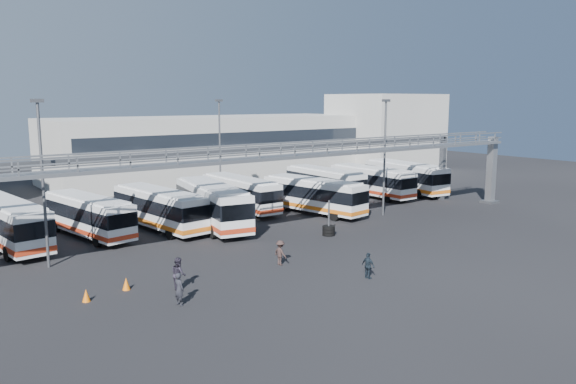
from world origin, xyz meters
TOP-DOWN VIEW (x-y plane):
  - ground at (0.00, 0.00)m, footprint 140.00×140.00m
  - gantry at (0.00, 5.87)m, footprint 51.40×5.15m
  - warehouse at (12.00, 38.00)m, footprint 42.00×14.00m
  - building_right at (38.00, 32.00)m, footprint 14.00×12.00m
  - light_pole_left at (-16.00, 8.00)m, footprint 0.70×0.35m
  - light_pole_mid at (12.00, 7.00)m, footprint 0.70×0.35m
  - light_pole_back at (4.00, 22.00)m, footprint 0.70×0.35m
  - bus_1 at (-17.08, 14.48)m, footprint 3.86×11.22m
  - bus_2 at (-11.61, 14.42)m, footprint 4.04×10.40m
  - bus_3 at (-6.35, 13.48)m, footprint 3.62×10.80m
  - bus_4 at (-2.58, 11.76)m, footprint 4.67×11.87m
  - bus_5 at (2.79, 16.20)m, footprint 2.40×10.31m
  - bus_6 at (7.44, 11.22)m, footprint 4.15×10.75m
  - bus_7 at (13.35, 16.69)m, footprint 2.51×10.38m
  - bus_8 at (17.93, 14.50)m, footprint 2.48×10.46m
  - bus_9 at (22.77, 14.20)m, footprint 3.90×11.34m
  - pedestrian_a at (-12.36, -2.70)m, footprint 0.52×0.68m
  - pedestrian_b at (-11.40, -0.60)m, footprint 0.78×0.95m
  - pedestrian_c at (-4.26, -0.04)m, footprint 0.65×1.05m
  - pedestrian_d at (-1.80, -5.23)m, footprint 0.45×0.92m
  - cone_left at (-13.67, 1.13)m, footprint 0.55×0.55m
  - cone_right at (-15.96, 0.58)m, footprint 0.53×0.53m
  - tire_stack at (3.15, 4.06)m, footprint 0.95×0.95m

SIDE VIEW (x-z plane):
  - ground at x=0.00m, z-range 0.00..0.00m
  - cone_right at x=-15.96m, z-range 0.00..0.66m
  - cone_left at x=-13.67m, z-range 0.00..0.68m
  - tire_stack at x=3.15m, z-range -0.90..1.81m
  - pedestrian_d at x=-1.80m, z-range 0.00..1.53m
  - pedestrian_c at x=-4.26m, z-range 0.00..1.57m
  - pedestrian_a at x=-12.36m, z-range 0.00..1.68m
  - pedestrian_b at x=-11.40m, z-range 0.00..1.82m
  - bus_2 at x=-11.61m, z-range 0.16..3.24m
  - bus_5 at x=2.79m, z-range 0.17..3.30m
  - bus_7 at x=13.35m, z-range 0.17..3.31m
  - bus_8 at x=17.93m, z-range 0.17..3.34m
  - bus_6 at x=7.44m, z-range 0.17..3.36m
  - bus_3 at x=-6.35m, z-range 0.17..3.39m
  - bus_1 at x=-17.08m, z-range 0.18..3.52m
  - bus_9 at x=22.77m, z-range 0.18..3.56m
  - bus_4 at x=-2.58m, z-range 0.19..3.71m
  - warehouse at x=12.00m, z-range 0.00..8.00m
  - building_right at x=38.00m, z-range 0.00..11.00m
  - gantry at x=0.00m, z-range 1.96..9.06m
  - light_pole_left at x=-16.00m, z-range 0.62..10.83m
  - light_pole_mid at x=12.00m, z-range 0.62..10.83m
  - light_pole_back at x=4.00m, z-range 0.62..10.83m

